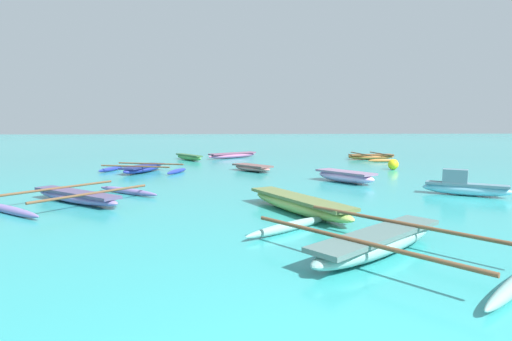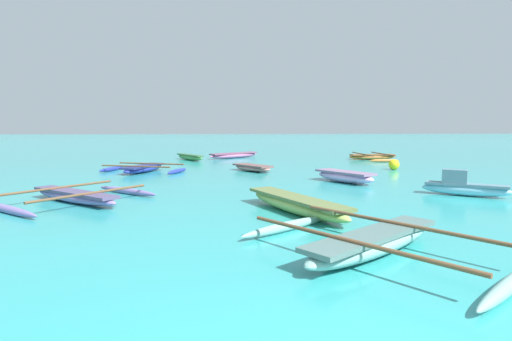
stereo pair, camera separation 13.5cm
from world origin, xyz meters
TOP-DOWN VIEW (x-y plane):
  - moored_boat_0 at (3.80, 13.00)m, footprint 2.06×2.70m
  - moored_boat_1 at (1.51, 4.39)m, footprint 4.48×4.85m
  - moored_boat_2 at (-4.62, 17.33)m, footprint 4.13×3.17m
  - moored_boat_3 at (-0.01, 25.51)m, footprint 3.66×3.08m
  - moored_boat_4 at (-2.90, 24.05)m, footprint 2.03×3.04m
  - moored_boat_5 at (6.53, 9.73)m, footprint 2.34×1.87m
  - moored_boat_6 at (0.57, 17.24)m, footprint 2.04×2.43m
  - moored_boat_7 at (0.84, 7.75)m, footprint 2.22×3.91m
  - moored_boat_8 at (-5.14, 9.69)m, footprint 4.51×4.63m
  - moored_boat_9 at (9.01, 23.41)m, footprint 3.08×4.17m
  - mooring_buoy_0 at (7.69, 17.24)m, footprint 0.52×0.52m

SIDE VIEW (x-z plane):
  - moored_boat_8 at x=-5.14m, z-range -0.02..0.37m
  - moored_boat_2 at x=-4.62m, z-range -0.01..0.37m
  - moored_boat_6 at x=0.57m, z-range 0.02..0.34m
  - moored_boat_9 at x=9.01m, z-range -0.01..0.39m
  - moored_boat_1 at x=1.51m, z-range -0.02..0.42m
  - moored_boat_4 at x=-2.90m, z-range 0.02..0.39m
  - moored_boat_3 at x=-0.01m, z-range 0.02..0.39m
  - moored_boat_7 at x=0.84m, z-range 0.02..0.43m
  - moored_boat_0 at x=3.80m, z-range 0.02..0.46m
  - mooring_buoy_0 at x=7.69m, z-range 0.00..0.52m
  - moored_boat_5 at x=6.53m, z-range -0.12..0.69m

